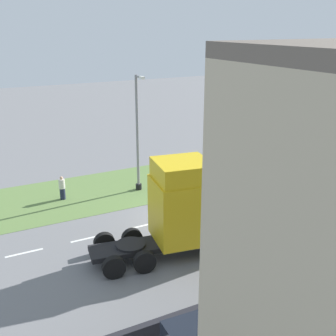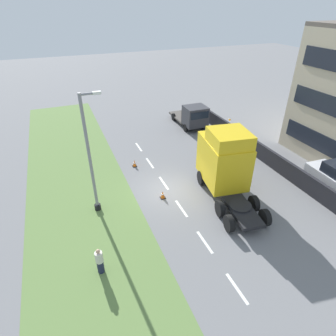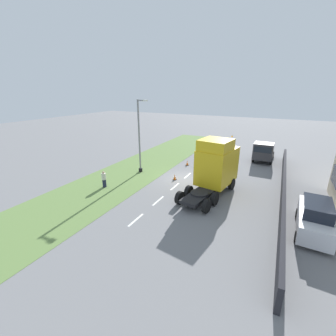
{
  "view_description": "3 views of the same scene",
  "coord_description": "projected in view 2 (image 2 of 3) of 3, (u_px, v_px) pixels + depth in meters",
  "views": [
    {
      "loc": [
        19.36,
        -10.83,
        10.61
      ],
      "look_at": [
        -2.19,
        0.39,
        2.3
      ],
      "focal_mm": 45.0,
      "sensor_mm": 36.0,
      "label": 1
    },
    {
      "loc": [
        -6.2,
        -15.29,
        11.81
      ],
      "look_at": [
        -0.49,
        -1.15,
        2.58
      ],
      "focal_mm": 30.0,
      "sensor_mm": 36.0,
      "label": 2
    },
    {
      "loc": [
        8.07,
        -19.79,
        8.51
      ],
      "look_at": [
        -0.2,
        -3.32,
        2.12
      ],
      "focal_mm": 24.0,
      "sensor_mm": 36.0,
      "label": 3
    }
  ],
  "objects": [
    {
      "name": "lamp_post",
      "position": [
        92.0,
        163.0,
        16.56
      ],
      "size": [
        1.32,
        0.4,
        7.67
      ],
      "color": "black",
      "rests_on": "ground"
    },
    {
      "name": "lorry_cab",
      "position": [
        225.0,
        162.0,
        18.94
      ],
      "size": [
        3.59,
        7.21,
        4.83
      ],
      "rotation": [
        0.0,
        0.0,
        -0.16
      ],
      "color": "black",
      "rests_on": "ground"
    },
    {
      "name": "lane_markings",
      "position": [
        172.0,
        195.0,
        19.68
      ],
      "size": [
        0.16,
        17.8,
        0.0
      ],
      "color": "white",
      "rests_on": "ground"
    },
    {
      "name": "flatbed_truck",
      "position": [
        193.0,
        116.0,
        29.07
      ],
      "size": [
        2.35,
        5.7,
        2.53
      ],
      "rotation": [
        0.0,
        0.0,
        3.12
      ],
      "color": "#333338",
      "rests_on": "ground"
    },
    {
      "name": "grass_verge",
      "position": [
        83.0,
        210.0,
        18.31
      ],
      "size": [
        7.0,
        44.0,
        0.01
      ],
      "color": "#607F42",
      "rests_on": "ground"
    },
    {
      "name": "traffic_cone_lead",
      "position": [
        134.0,
        163.0,
        22.9
      ],
      "size": [
        0.36,
        0.36,
        0.58
      ],
      "color": "black",
      "rests_on": "ground"
    },
    {
      "name": "pedestrian",
      "position": [
        100.0,
        261.0,
        13.77
      ],
      "size": [
        0.39,
        0.39,
        1.55
      ],
      "color": "#1E233D",
      "rests_on": "ground"
    },
    {
      "name": "ground_plane",
      "position": [
        168.0,
        190.0,
        20.23
      ],
      "size": [
        120.0,
        120.0,
        0.0
      ],
      "primitive_type": "plane",
      "color": "slate",
      "rests_on": "ground"
    },
    {
      "name": "boundary_wall",
      "position": [
        271.0,
        159.0,
        22.77
      ],
      "size": [
        0.25,
        24.0,
        1.36
      ],
      "color": "#232328",
      "rests_on": "ground"
    },
    {
      "name": "traffic_cone_trailing",
      "position": [
        163.0,
        195.0,
        19.24
      ],
      "size": [
        0.36,
        0.36,
        0.58
      ],
      "color": "black",
      "rests_on": "ground"
    }
  ]
}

